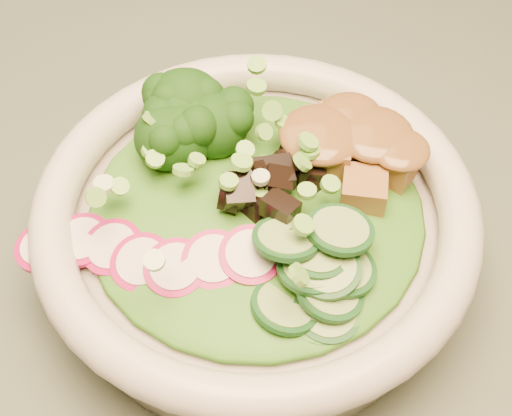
# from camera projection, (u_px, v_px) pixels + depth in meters

# --- Properties ---
(dining_table) EXTENTS (1.20, 0.80, 0.75)m
(dining_table) POSITION_uv_depth(u_px,v_px,m) (226.00, 354.00, 0.54)
(dining_table) COLOR black
(dining_table) RESTS_ON ground
(salad_bowl) EXTENTS (0.26, 0.26, 0.07)m
(salad_bowl) POSITION_uv_depth(u_px,v_px,m) (256.00, 228.00, 0.43)
(salad_bowl) COLOR beige
(salad_bowl) RESTS_ON dining_table
(lettuce_bed) EXTENTS (0.20, 0.20, 0.02)m
(lettuce_bed) POSITION_uv_depth(u_px,v_px,m) (256.00, 207.00, 0.41)
(lettuce_bed) COLOR #246114
(lettuce_bed) RESTS_ON salad_bowl
(broccoli_florets) EXTENTS (0.10, 0.09, 0.04)m
(broccoli_florets) POSITION_uv_depth(u_px,v_px,m) (197.00, 128.00, 0.43)
(broccoli_florets) COLOR black
(broccoli_florets) RESTS_ON salad_bowl
(radish_slices) EXTENTS (0.11, 0.08, 0.02)m
(radish_slices) POSITION_uv_depth(u_px,v_px,m) (161.00, 258.00, 0.39)
(radish_slices) COLOR #990B46
(radish_slices) RESTS_ON salad_bowl
(cucumber_slices) EXTENTS (0.09, 0.09, 0.03)m
(cucumber_slices) POSITION_uv_depth(u_px,v_px,m) (322.00, 273.00, 0.37)
(cucumber_slices) COLOR #82AC5F
(cucumber_slices) RESTS_ON salad_bowl
(mushroom_heap) EXTENTS (0.09, 0.09, 0.04)m
(mushroom_heap) POSITION_uv_depth(u_px,v_px,m) (273.00, 183.00, 0.41)
(mushroom_heap) COLOR black
(mushroom_heap) RESTS_ON salad_bowl
(tofu_cubes) EXTENTS (0.10, 0.09, 0.03)m
(tofu_cubes) POSITION_uv_depth(u_px,v_px,m) (342.00, 152.00, 0.42)
(tofu_cubes) COLOR brown
(tofu_cubes) RESTS_ON salad_bowl
(peanut_sauce) EXTENTS (0.07, 0.05, 0.02)m
(peanut_sauce) POSITION_uv_depth(u_px,v_px,m) (344.00, 137.00, 0.41)
(peanut_sauce) COLOR brown
(peanut_sauce) RESTS_ON tofu_cubes
(scallion_garnish) EXTENTS (0.18, 0.18, 0.02)m
(scallion_garnish) POSITION_uv_depth(u_px,v_px,m) (256.00, 181.00, 0.39)
(scallion_garnish) COLOR #70B941
(scallion_garnish) RESTS_ON salad_bowl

